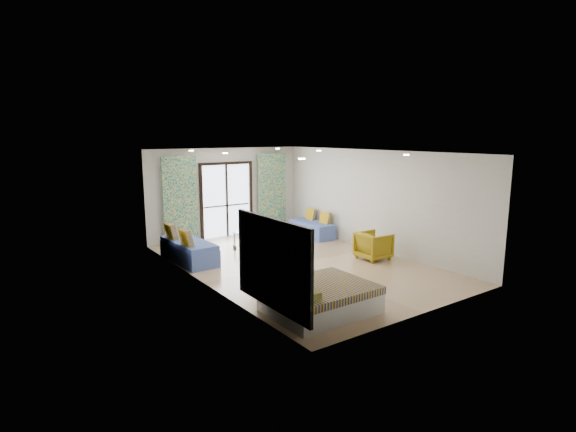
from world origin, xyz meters
TOP-DOWN VIEW (x-y plane):
  - floor at (0.00, 0.00)m, footprint 5.00×7.50m
  - ceiling at (0.00, 0.00)m, footprint 5.00×7.50m
  - wall_back at (0.00, 3.75)m, footprint 5.00×0.01m
  - wall_front at (0.00, -3.75)m, footprint 5.00×0.01m
  - wall_left at (-2.50, 0.00)m, footprint 0.01×7.50m
  - wall_right at (2.50, 0.00)m, footprint 0.01×7.50m
  - balcony_door at (0.00, 3.72)m, footprint 1.76×0.08m
  - balcony_rail at (0.00, 3.73)m, footprint 1.52×0.03m
  - curtain_left at (-1.55, 3.57)m, footprint 1.00×0.10m
  - curtain_right at (1.55, 3.57)m, footprint 1.00×0.10m
  - downlight_a at (-1.40, -2.00)m, footprint 0.12×0.12m
  - downlight_b at (1.40, -2.00)m, footprint 0.12×0.12m
  - downlight_c at (-1.40, 1.00)m, footprint 0.12×0.12m
  - downlight_d at (1.40, 1.00)m, footprint 0.12×0.12m
  - downlight_e at (-1.40, 3.00)m, footprint 0.12×0.12m
  - downlight_f at (1.40, 3.00)m, footprint 0.12×0.12m
  - headboard at (-2.46, -2.64)m, footprint 0.06×2.10m
  - switch_plate at (-2.47, -1.39)m, footprint 0.02×0.10m
  - bed at (-1.47, -2.64)m, footprint 1.78×1.45m
  - daybed_left at (-2.12, 1.71)m, footprint 0.81×1.92m
  - daybed_right at (2.11, 2.16)m, footprint 0.69×1.65m
  - coffee_table at (-0.17, 2.12)m, footprint 0.71×0.71m
  - vase at (-0.20, 2.18)m, footprint 0.23×0.23m
  - armchair at (1.80, -0.74)m, footprint 0.71×0.76m

SIDE VIEW (x-z plane):
  - floor at x=0.00m, z-range -0.01..0.01m
  - daybed_right at x=2.11m, z-range -0.15..0.65m
  - bed at x=-1.47m, z-range -0.05..0.56m
  - daybed_left at x=-2.12m, z-range -0.18..0.76m
  - coffee_table at x=-0.17m, z-range 0.01..0.74m
  - armchair at x=1.80m, z-range 0.00..0.75m
  - vase at x=-0.20m, z-range 0.42..0.59m
  - balcony_rail at x=0.00m, z-range 0.93..0.97m
  - headboard at x=-2.46m, z-range 0.30..1.80m
  - switch_plate at x=-2.47m, z-range 1.00..1.10m
  - curtain_left at x=-1.55m, z-range 0.00..2.50m
  - curtain_right at x=1.55m, z-range 0.00..2.50m
  - balcony_door at x=0.00m, z-range 0.12..2.40m
  - wall_back at x=0.00m, z-range 0.00..2.70m
  - wall_front at x=0.00m, z-range 0.00..2.70m
  - wall_left at x=-2.50m, z-range 0.00..2.70m
  - wall_right at x=2.50m, z-range 0.00..2.70m
  - downlight_a at x=-1.40m, z-range 2.66..2.68m
  - downlight_b at x=1.40m, z-range 2.66..2.68m
  - downlight_c at x=-1.40m, z-range 2.66..2.68m
  - downlight_d at x=1.40m, z-range 2.66..2.68m
  - downlight_e at x=-1.40m, z-range 2.66..2.68m
  - downlight_f at x=1.40m, z-range 2.66..2.68m
  - ceiling at x=0.00m, z-range 2.70..2.71m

